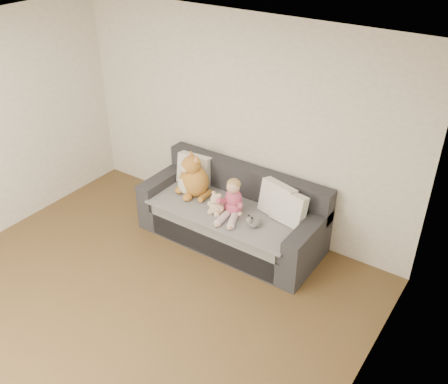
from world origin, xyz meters
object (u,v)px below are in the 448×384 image
at_px(plush_cat, 193,179).
at_px(teddy_bear, 216,205).
at_px(sofa, 233,216).
at_px(toddler, 232,201).
at_px(sippy_cup, 222,207).

distance_m(plush_cat, teddy_bear, 0.54).
relative_size(sofa, plush_cat, 3.79).
bearing_deg(toddler, plush_cat, 156.21).
relative_size(toddler, sippy_cup, 4.42).
bearing_deg(sippy_cup, plush_cat, 167.54).
xyz_separation_m(teddy_bear, sippy_cup, (0.01, 0.09, -0.06)).
xyz_separation_m(sofa, sippy_cup, (-0.04, -0.17, 0.22)).
xyz_separation_m(plush_cat, teddy_bear, (0.49, -0.20, -0.10)).
bearing_deg(teddy_bear, toddler, 33.59).
height_order(sofa, sippy_cup, sofa).
relative_size(plush_cat, sippy_cup, 5.53).
bearing_deg(sofa, teddy_bear, -102.37).
distance_m(sofa, plush_cat, 0.66).
xyz_separation_m(sofa, teddy_bear, (-0.06, -0.26, 0.28)).
height_order(toddler, plush_cat, plush_cat).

